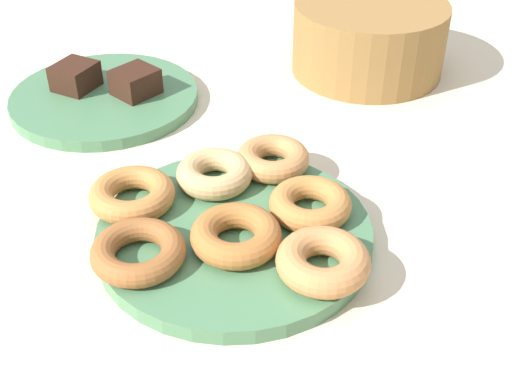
{
  "coord_description": "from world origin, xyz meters",
  "views": [
    {
      "loc": [
        0.41,
        -0.34,
        0.45
      ],
      "look_at": [
        0.0,
        0.03,
        0.05
      ],
      "focal_mm": 47.13,
      "sensor_mm": 36.0,
      "label": 1
    }
  ],
  "objects_px": {
    "donut_0": "(310,204)",
    "brownie_far": "(135,82)",
    "donut_2": "(323,261)",
    "donut_5": "(138,252)",
    "donut_3": "(132,194)",
    "cake_plate": "(105,98)",
    "brownie_near": "(75,76)",
    "donut_plate": "(235,234)",
    "basket": "(369,38)",
    "donut_6": "(273,158)",
    "donut_1": "(236,235)",
    "donut_4": "(214,174)"
  },
  "relations": [
    {
      "from": "donut_3",
      "to": "brownie_far",
      "type": "height_order",
      "value": "brownie_far"
    },
    {
      "from": "donut_5",
      "to": "donut_6",
      "type": "xyz_separation_m",
      "value": [
        -0.03,
        0.2,
        0.0
      ]
    },
    {
      "from": "donut_3",
      "to": "donut_4",
      "type": "distance_m",
      "value": 0.09
    },
    {
      "from": "donut_plate",
      "to": "brownie_far",
      "type": "bearing_deg",
      "value": 163.31
    },
    {
      "from": "donut_0",
      "to": "basket",
      "type": "distance_m",
      "value": 0.39
    },
    {
      "from": "donut_3",
      "to": "cake_plate",
      "type": "relative_size",
      "value": 0.35
    },
    {
      "from": "donut_2",
      "to": "brownie_near",
      "type": "height_order",
      "value": "brownie_near"
    },
    {
      "from": "donut_5",
      "to": "donut_2",
      "type": "bearing_deg",
      "value": 42.13
    },
    {
      "from": "donut_2",
      "to": "donut_3",
      "type": "relative_size",
      "value": 0.98
    },
    {
      "from": "donut_0",
      "to": "brownie_far",
      "type": "distance_m",
      "value": 0.35
    },
    {
      "from": "donut_5",
      "to": "cake_plate",
      "type": "xyz_separation_m",
      "value": [
        -0.32,
        0.16,
        -0.02
      ]
    },
    {
      "from": "donut_plate",
      "to": "donut_2",
      "type": "height_order",
      "value": "donut_2"
    },
    {
      "from": "cake_plate",
      "to": "donut_4",
      "type": "bearing_deg",
      "value": -5.59
    },
    {
      "from": "donut_0",
      "to": "brownie_far",
      "type": "xyz_separation_m",
      "value": [
        -0.35,
        0.02,
        0.0
      ]
    },
    {
      "from": "donut_0",
      "to": "donut_2",
      "type": "height_order",
      "value": "donut_2"
    },
    {
      "from": "donut_6",
      "to": "brownie_near",
      "type": "xyz_separation_m",
      "value": [
        -0.33,
        -0.06,
        0.0
      ]
    },
    {
      "from": "cake_plate",
      "to": "brownie_near",
      "type": "distance_m",
      "value": 0.05
    },
    {
      "from": "brownie_near",
      "to": "cake_plate",
      "type": "bearing_deg",
      "value": 26.57
    },
    {
      "from": "donut_5",
      "to": "donut_6",
      "type": "relative_size",
      "value": 1.09
    },
    {
      "from": "donut_plate",
      "to": "brownie_near",
      "type": "relative_size",
      "value": 5.17
    },
    {
      "from": "donut_1",
      "to": "donut_3",
      "type": "relative_size",
      "value": 0.99
    },
    {
      "from": "donut_3",
      "to": "donut_6",
      "type": "height_order",
      "value": "same"
    },
    {
      "from": "donut_6",
      "to": "cake_plate",
      "type": "relative_size",
      "value": 0.33
    },
    {
      "from": "donut_0",
      "to": "cake_plate",
      "type": "distance_m",
      "value": 0.38
    },
    {
      "from": "donut_4",
      "to": "basket",
      "type": "height_order",
      "value": "basket"
    },
    {
      "from": "donut_6",
      "to": "brownie_far",
      "type": "bearing_deg",
      "value": -177.7
    },
    {
      "from": "donut_5",
      "to": "basket",
      "type": "distance_m",
      "value": 0.53
    },
    {
      "from": "donut_2",
      "to": "brownie_near",
      "type": "bearing_deg",
      "value": 177.01
    },
    {
      "from": "donut_0",
      "to": "donut_3",
      "type": "distance_m",
      "value": 0.19
    },
    {
      "from": "donut_4",
      "to": "brownie_far",
      "type": "xyz_separation_m",
      "value": [
        -0.24,
        0.06,
        0.0
      ]
    },
    {
      "from": "basket",
      "to": "donut_plate",
      "type": "bearing_deg",
      "value": -67.78
    },
    {
      "from": "donut_2",
      "to": "donut_4",
      "type": "bearing_deg",
      "value": 174.17
    },
    {
      "from": "brownie_far",
      "to": "basket",
      "type": "bearing_deg",
      "value": 65.33
    },
    {
      "from": "donut_2",
      "to": "donut_5",
      "type": "height_order",
      "value": "donut_2"
    },
    {
      "from": "brownie_near",
      "to": "donut_1",
      "type": "bearing_deg",
      "value": -8.37
    },
    {
      "from": "basket",
      "to": "donut_6",
      "type": "bearing_deg",
      "value": -69.32
    },
    {
      "from": "donut_plate",
      "to": "brownie_far",
      "type": "distance_m",
      "value": 0.33
    },
    {
      "from": "donut_4",
      "to": "brownie_far",
      "type": "height_order",
      "value": "brownie_far"
    },
    {
      "from": "donut_0",
      "to": "basket",
      "type": "bearing_deg",
      "value": 121.2
    },
    {
      "from": "donut_6",
      "to": "donut_2",
      "type": "bearing_deg",
      "value": -28.85
    },
    {
      "from": "donut_plate",
      "to": "donut_0",
      "type": "distance_m",
      "value": 0.08
    },
    {
      "from": "donut_5",
      "to": "brownie_far",
      "type": "relative_size",
      "value": 1.67
    },
    {
      "from": "donut_6",
      "to": "donut_0",
      "type": "bearing_deg",
      "value": -19.32
    },
    {
      "from": "donut_4",
      "to": "donut_6",
      "type": "bearing_deg",
      "value": 72.76
    },
    {
      "from": "brownie_near",
      "to": "brownie_far",
      "type": "distance_m",
      "value": 0.09
    },
    {
      "from": "donut_0",
      "to": "brownie_far",
      "type": "relative_size",
      "value": 1.57
    },
    {
      "from": "donut_1",
      "to": "basket",
      "type": "xyz_separation_m",
      "value": [
        -0.19,
        0.43,
        0.02
      ]
    },
    {
      "from": "donut_1",
      "to": "donut_4",
      "type": "height_order",
      "value": "same"
    },
    {
      "from": "basket",
      "to": "donut_1",
      "type": "bearing_deg",
      "value": -66.0
    },
    {
      "from": "donut_0",
      "to": "donut_1",
      "type": "height_order",
      "value": "same"
    }
  ]
}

